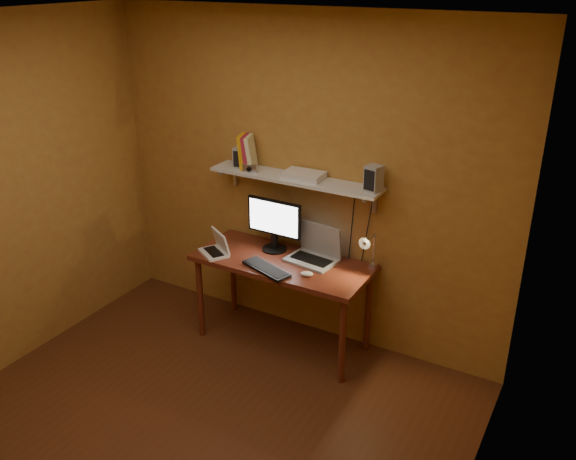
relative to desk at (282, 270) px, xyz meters
The scene contains 14 objects.
room 1.43m from the desk, 89.70° to the right, with size 3.44×3.24×2.64m.
desk is the anchor object (origin of this frame).
wall_shelf 0.72m from the desk, 90.00° to the left, with size 1.40×0.25×0.21m.
monitor 0.38m from the desk, 137.95° to the left, with size 0.47×0.20×0.43m.
laptop 0.30m from the desk, 34.00° to the left, with size 0.41×0.32×0.28m.
netbook 0.55m from the desk, 164.08° to the right, with size 0.30×0.28×0.19m.
keyboard 0.23m from the desk, 95.73° to the right, with size 0.42×0.14×0.02m, color black.
mouse 0.33m from the desk, 25.15° to the right, with size 0.10×0.06×0.03m, color white.
desk_lamp 0.73m from the desk, 10.81° to the left, with size 0.09×0.23×0.38m.
speaker_left 0.95m from the desk, 159.16° to the left, with size 0.09×0.09×0.16m, color #979AA0.
speaker_right 1.05m from the desk, 16.72° to the left, with size 0.11×0.11×0.19m, color #979AA0.
books 0.97m from the desk, 155.01° to the left, with size 0.19×0.19×0.27m.
shelf_camera 0.83m from the desk, 161.64° to the left, with size 0.11×0.07×0.07m.
router 0.77m from the desk, 69.01° to the left, with size 0.30×0.20×0.05m, color white.
Camera 1 is at (2.12, -2.39, 2.86)m, focal length 38.00 mm.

